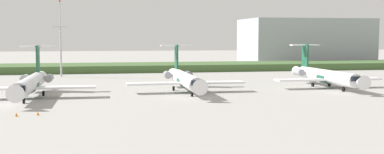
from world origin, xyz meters
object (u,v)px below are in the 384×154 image
(antenna_mast, at_px, (61,45))
(safety_cone_rear_marker, at_px, (38,113))
(safety_cone_mid_marker, at_px, (16,114))
(regional_jet_second, at_px, (184,79))
(regional_jet_nearest, at_px, (31,83))
(regional_jet_third, at_px, (325,75))

(antenna_mast, distance_m, safety_cone_rear_marker, 64.71)
(antenna_mast, height_order, safety_cone_rear_marker, antenna_mast)
(safety_cone_mid_marker, bearing_deg, regional_jet_second, 42.25)
(regional_jet_second, bearing_deg, safety_cone_mid_marker, -137.75)
(regional_jet_nearest, height_order, safety_cone_mid_marker, regional_jet_nearest)
(regional_jet_nearest, xyz_separation_m, safety_cone_rear_marker, (3.73, -20.44, -2.26))
(antenna_mast, bearing_deg, regional_jet_second, -56.22)
(regional_jet_second, bearing_deg, safety_cone_rear_marker, -135.35)
(regional_jet_third, xyz_separation_m, safety_cone_mid_marker, (-57.98, -27.02, -2.26))
(regional_jet_second, bearing_deg, regional_jet_third, 4.08)
(regional_jet_second, xyz_separation_m, antenna_mast, (-26.66, 39.85, 5.97))
(regional_jet_third, distance_m, safety_cone_rear_marker, 61.31)
(regional_jet_nearest, distance_m, safety_cone_rear_marker, 20.89)
(regional_jet_nearest, bearing_deg, regional_jet_second, 7.77)
(antenna_mast, relative_size, safety_cone_rear_marker, 37.07)
(regional_jet_second, relative_size, safety_cone_mid_marker, 56.36)
(antenna_mast, distance_m, safety_cone_mid_marker, 65.20)
(antenna_mast, height_order, safety_cone_mid_marker, antenna_mast)
(regional_jet_third, bearing_deg, antenna_mast, 146.68)
(regional_jet_third, relative_size, safety_cone_rear_marker, 56.36)
(safety_cone_rear_marker, bearing_deg, safety_cone_mid_marker, -169.07)
(regional_jet_nearest, relative_size, safety_cone_rear_marker, 56.36)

